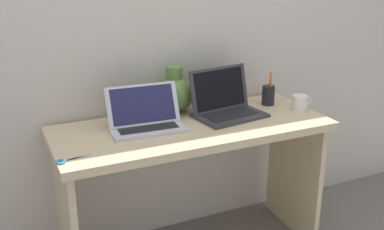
{
  "coord_description": "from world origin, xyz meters",
  "views": [
    {
      "loc": [
        -0.9,
        -1.97,
        1.57
      ],
      "look_at": [
        0.0,
        0.0,
        0.8
      ],
      "focal_mm": 43.87,
      "sensor_mm": 36.0,
      "label": 1
    }
  ],
  "objects_px": {
    "laptop_left": "(145,117)",
    "coffee_mug": "(300,103)",
    "green_vase": "(175,93)",
    "laptop_right": "(225,103)",
    "scissors": "(67,160)",
    "pen_cup": "(268,95)"
  },
  "relations": [
    {
      "from": "coffee_mug",
      "to": "green_vase",
      "type": "bearing_deg",
      "value": 157.2
    },
    {
      "from": "laptop_right",
      "to": "green_vase",
      "type": "distance_m",
      "value": 0.27
    },
    {
      "from": "laptop_left",
      "to": "coffee_mug",
      "type": "bearing_deg",
      "value": -6.41
    },
    {
      "from": "coffee_mug",
      "to": "pen_cup",
      "type": "xyz_separation_m",
      "value": [
        -0.1,
        0.15,
        0.01
      ]
    },
    {
      "from": "green_vase",
      "to": "laptop_right",
      "type": "bearing_deg",
      "value": -34.69
    },
    {
      "from": "laptop_left",
      "to": "green_vase",
      "type": "height_order",
      "value": "green_vase"
    },
    {
      "from": "laptop_right",
      "to": "scissors",
      "type": "distance_m",
      "value": 0.89
    },
    {
      "from": "laptop_left",
      "to": "coffee_mug",
      "type": "xyz_separation_m",
      "value": [
        0.84,
        -0.09,
        -0.01
      ]
    },
    {
      "from": "coffee_mug",
      "to": "scissors",
      "type": "xyz_separation_m",
      "value": [
        -1.25,
        -0.13,
        -0.04
      ]
    },
    {
      "from": "laptop_right",
      "to": "coffee_mug",
      "type": "bearing_deg",
      "value": -15.16
    },
    {
      "from": "green_vase",
      "to": "pen_cup",
      "type": "xyz_separation_m",
      "value": [
        0.52,
        -0.11,
        -0.05
      ]
    },
    {
      "from": "coffee_mug",
      "to": "laptop_left",
      "type": "bearing_deg",
      "value": 173.59
    },
    {
      "from": "green_vase",
      "to": "coffee_mug",
      "type": "bearing_deg",
      "value": -22.8
    },
    {
      "from": "pen_cup",
      "to": "laptop_right",
      "type": "bearing_deg",
      "value": -171.37
    },
    {
      "from": "green_vase",
      "to": "scissors",
      "type": "distance_m",
      "value": 0.76
    },
    {
      "from": "laptop_right",
      "to": "coffee_mug",
      "type": "height_order",
      "value": "laptop_right"
    },
    {
      "from": "laptop_right",
      "to": "scissors",
      "type": "relative_size",
      "value": 2.58
    },
    {
      "from": "pen_cup",
      "to": "scissors",
      "type": "height_order",
      "value": "pen_cup"
    },
    {
      "from": "laptop_left",
      "to": "pen_cup",
      "type": "bearing_deg",
      "value": 4.53
    },
    {
      "from": "laptop_right",
      "to": "scissors",
      "type": "xyz_separation_m",
      "value": [
        -0.86,
        -0.24,
        -0.06
      ]
    },
    {
      "from": "green_vase",
      "to": "laptop_left",
      "type": "bearing_deg",
      "value": -143.59
    },
    {
      "from": "green_vase",
      "to": "coffee_mug",
      "type": "xyz_separation_m",
      "value": [
        0.62,
        -0.26,
        -0.06
      ]
    }
  ]
}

